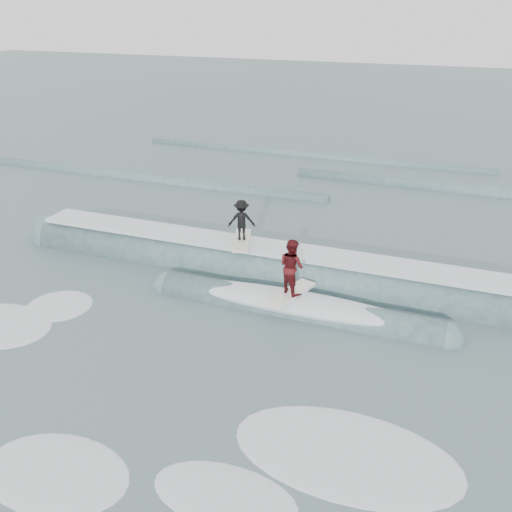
% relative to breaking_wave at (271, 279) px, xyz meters
% --- Properties ---
extents(ground, '(160.00, 160.00, 0.00)m').
position_rel_breaking_wave_xyz_m(ground, '(-0.34, -5.12, -0.05)').
color(ground, '#3D5259').
rests_on(ground, ground).
extents(breaking_wave, '(20.24, 3.79, 2.03)m').
position_rel_breaking_wave_xyz_m(breaking_wave, '(0.00, 0.00, 0.00)').
color(breaking_wave, '#395A60').
rests_on(breaking_wave, ground).
extents(surfer_black, '(1.16, 2.07, 1.55)m').
position_rel_breaking_wave_xyz_m(surfer_black, '(-1.27, 0.42, 1.76)').
color(surfer_black, silver).
rests_on(surfer_black, ground).
extents(surfer_red, '(1.10, 2.07, 1.85)m').
position_rel_breaking_wave_xyz_m(surfer_red, '(1.28, -1.78, 1.38)').
color(surfer_red, white).
rests_on(surfer_red, ground).
extents(whitewater, '(14.50, 7.53, 0.10)m').
position_rel_breaking_wave_xyz_m(whitewater, '(-0.22, -7.33, -0.05)').
color(whitewater, silver).
rests_on(whitewater, ground).
extents(far_swells, '(41.35, 8.65, 0.80)m').
position_rel_breaking_wave_xyz_m(far_swells, '(-1.11, 12.53, -0.05)').
color(far_swells, '#395A60').
rests_on(far_swells, ground).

